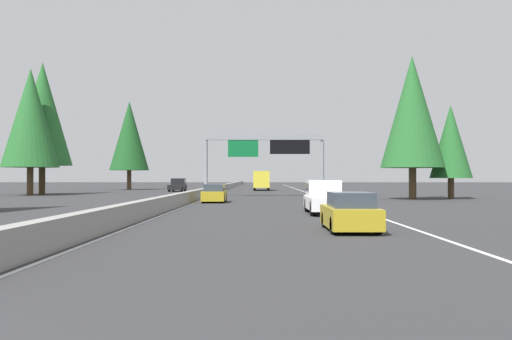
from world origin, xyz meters
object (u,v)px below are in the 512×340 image
Objects in this scene: conifer_left_near at (30,118)px; conifer_right_mid at (412,112)px; conifer_right_near at (451,142)px; pickup_mid_left at (325,197)px; sign_gantry_overhead at (266,148)px; sedan_far_left at (214,194)px; box_truck_distant_a at (261,180)px; oncoming_near at (178,185)px; sedan_mid_center at (350,213)px; conifer_left_mid at (42,114)px; conifer_left_far at (129,136)px.

conifer_right_mid is at bearing -105.80° from conifer_left_near.
pickup_mid_left is at bearing 146.37° from conifer_right_near.
sign_gantry_overhead is 15.33m from sedan_far_left.
pickup_mid_left is 0.39× the size of conifer_left_near.
box_truck_distant_a is 1.52× the size of oncoming_near.
conifer_left_near reaches higher than oncoming_near.
sedan_mid_center is 0.31× the size of conifer_left_near.
sign_gantry_overhead is 27.83m from box_truck_distant_a.
conifer_right_near is 45.84m from conifer_left_mid.
box_truck_distant_a is at bearing 2.91° from sedan_mid_center.
pickup_mid_left is 0.66× the size of box_truck_distant_a.
box_truck_distant_a reaches higher than oncoming_near.
oncoming_near is 40.95m from conifer_right_near.
conifer_right_mid reaches higher than oncoming_near.
conifer_left_mid is at bearing 46.75° from sedan_far_left.
sign_gantry_overhead is 1.49× the size of box_truck_distant_a.
box_truck_distant_a is 38.60m from conifer_right_near.
sedan_mid_center is 0.50× the size of conifer_right_near.
conifer_left_far is at bearing -138.85° from oncoming_near.
conifer_left_far is (38.62, 39.33, 3.38)m from conifer_right_near.
conifer_left_far is (32.18, 21.98, 3.62)m from sign_gantry_overhead.
conifer_left_mid is (6.75, 26.35, 4.37)m from sign_gantry_overhead.
conifer_right_near reaches higher than sign_gantry_overhead.
conifer_left_mid is at bearing -1.91° from conifer_left_near.
conifer_right_near is (31.88, -14.46, 4.70)m from sedan_mid_center.
pickup_mid_left is at bearing -173.67° from sign_gantry_overhead.
sign_gantry_overhead is 0.96× the size of conifer_right_mid.
sedan_far_left is at bearing 27.99° from pickup_mid_left.
oncoming_near is 0.36× the size of conifer_left_mid.
conifer_left_mid reaches higher than conifer_left_near.
oncoming_near is (49.16, 15.54, 0.00)m from pickup_mid_left.
sedan_far_left is 0.52× the size of box_truck_distant_a.
sedan_mid_center is 54.45m from conifer_left_mid.
conifer_right_near is (7.58, -21.63, 4.70)m from sedan_far_left.
box_truck_distant_a reaches higher than pickup_mid_left.
sign_gantry_overhead reaches higher than box_truck_distant_a.
oncoming_near is at bearing 47.08° from conifer_right_near.
box_truck_distant_a is at bearing -51.16° from conifer_left_mid.
sedan_far_left is 0.28× the size of conifer_left_mid.
conifer_left_near is at bearing 77.14° from conifer_right_near.
sedan_mid_center is 0.79× the size of oncoming_near.
sedan_mid_center is 0.33× the size of conifer_right_mid.
pickup_mid_left is 26.14m from conifer_right_near.
conifer_left_near reaches higher than box_truck_distant_a.
sign_gantry_overhead is at bearing 69.63° from conifer_right_near.
conifer_left_far reaches higher than sign_gantry_overhead.
conifer_right_near is 45.06m from conifer_left_near.
sedan_far_left is 29.42m from conifer_left_near.
conifer_left_far reaches higher than oncoming_near.
sign_gantry_overhead is at bearing 4.32° from sedan_mid_center.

